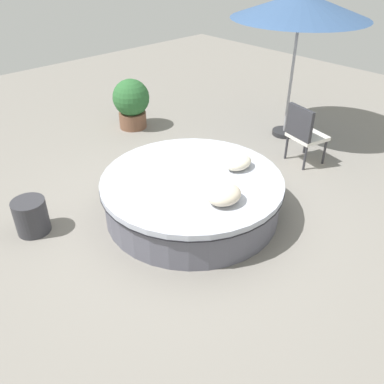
{
  "coord_description": "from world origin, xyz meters",
  "views": [
    {
      "loc": [
        -3.09,
        -3.29,
        3.24
      ],
      "look_at": [
        0.0,
        0.0,
        0.33
      ],
      "focal_mm": 37.96,
      "sensor_mm": 36.0,
      "label": 1
    }
  ],
  "objects_px": {
    "round_bed": "(192,195)",
    "throw_pillow_1": "(238,163)",
    "planter": "(131,102)",
    "patio_chair": "(304,131)",
    "patio_umbrella": "(301,6)",
    "throw_pillow_0": "(224,194)",
    "side_table": "(31,216)"
  },
  "relations": [
    {
      "from": "round_bed",
      "to": "throw_pillow_1",
      "type": "xyz_separation_m",
      "value": [
        0.63,
        -0.24,
        0.35
      ]
    },
    {
      "from": "planter",
      "to": "round_bed",
      "type": "bearing_deg",
      "value": -111.3
    },
    {
      "from": "patio_chair",
      "to": "patio_umbrella",
      "type": "distance_m",
      "value": 1.99
    },
    {
      "from": "throw_pillow_0",
      "to": "patio_umbrella",
      "type": "xyz_separation_m",
      "value": [
        3.09,
        1.3,
        1.58
      ]
    },
    {
      "from": "throw_pillow_0",
      "to": "patio_chair",
      "type": "distance_m",
      "value": 2.41
    },
    {
      "from": "patio_chair",
      "to": "planter",
      "type": "distance_m",
      "value": 3.26
    },
    {
      "from": "throw_pillow_0",
      "to": "side_table",
      "type": "xyz_separation_m",
      "value": [
        -1.64,
        1.74,
        -0.42
      ]
    },
    {
      "from": "throw_pillow_1",
      "to": "side_table",
      "type": "bearing_deg",
      "value": 150.91
    },
    {
      "from": "patio_umbrella",
      "to": "round_bed",
      "type": "bearing_deg",
      "value": -167.83
    },
    {
      "from": "patio_umbrella",
      "to": "throw_pillow_1",
      "type": "bearing_deg",
      "value": -159.47
    },
    {
      "from": "round_bed",
      "to": "throw_pillow_0",
      "type": "bearing_deg",
      "value": -99.14
    },
    {
      "from": "throw_pillow_0",
      "to": "planter",
      "type": "bearing_deg",
      "value": 70.85
    },
    {
      "from": "patio_umbrella",
      "to": "side_table",
      "type": "xyz_separation_m",
      "value": [
        -4.73,
        0.44,
        -2.0
      ]
    },
    {
      "from": "side_table",
      "to": "patio_chair",
      "type": "bearing_deg",
      "value": -17.57
    },
    {
      "from": "throw_pillow_0",
      "to": "patio_chair",
      "type": "bearing_deg",
      "value": 11.22
    },
    {
      "from": "patio_chair",
      "to": "patio_umbrella",
      "type": "xyz_separation_m",
      "value": [
        0.72,
        0.83,
        1.66
      ]
    },
    {
      "from": "throw_pillow_0",
      "to": "planter",
      "type": "relative_size",
      "value": 0.47
    },
    {
      "from": "throw_pillow_0",
      "to": "planter",
      "type": "distance_m",
      "value": 3.73
    },
    {
      "from": "throw_pillow_1",
      "to": "throw_pillow_0",
      "type": "bearing_deg",
      "value": -150.4
    },
    {
      "from": "throw_pillow_1",
      "to": "side_table",
      "type": "height_order",
      "value": "throw_pillow_1"
    },
    {
      "from": "patio_umbrella",
      "to": "planter",
      "type": "relative_size",
      "value": 2.6
    },
    {
      "from": "throw_pillow_0",
      "to": "patio_umbrella",
      "type": "height_order",
      "value": "patio_umbrella"
    },
    {
      "from": "patio_chair",
      "to": "round_bed",
      "type": "bearing_deg",
      "value": -81.35
    },
    {
      "from": "throw_pillow_1",
      "to": "patio_chair",
      "type": "height_order",
      "value": "patio_chair"
    },
    {
      "from": "throw_pillow_0",
      "to": "throw_pillow_1",
      "type": "bearing_deg",
      "value": 29.6
    },
    {
      "from": "patio_umbrella",
      "to": "side_table",
      "type": "distance_m",
      "value": 5.16
    },
    {
      "from": "round_bed",
      "to": "planter",
      "type": "distance_m",
      "value": 3.08
    },
    {
      "from": "throw_pillow_1",
      "to": "patio_chair",
      "type": "relative_size",
      "value": 0.41
    },
    {
      "from": "throw_pillow_0",
      "to": "patio_umbrella",
      "type": "distance_m",
      "value": 3.7
    },
    {
      "from": "patio_chair",
      "to": "planter",
      "type": "height_order",
      "value": "patio_chair"
    },
    {
      "from": "throw_pillow_0",
      "to": "throw_pillow_1",
      "type": "distance_m",
      "value": 0.84
    },
    {
      "from": "throw_pillow_0",
      "to": "planter",
      "type": "xyz_separation_m",
      "value": [
        1.22,
        3.52,
        -0.14
      ]
    }
  ]
}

